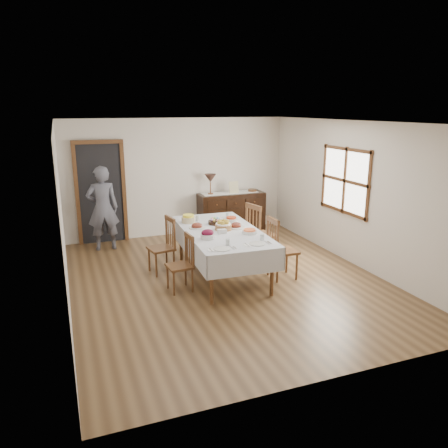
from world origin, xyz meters
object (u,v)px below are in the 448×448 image
object	(u,v)px
chair_left_near	(182,263)
person	(103,206)
table_lamp	(210,179)
chair_left_far	(164,245)
dining_table	(222,236)
chair_right_near	(280,248)
chair_right_far	(259,232)
sideboard	(231,212)

from	to	relation	value
chair_left_near	person	xyz separation A→B (m)	(-0.94, 2.56, 0.45)
table_lamp	chair_left_far	bearing A→B (deg)	-127.87
dining_table	chair_right_near	distance (m)	1.00
chair_left_far	chair_right_far	bearing A→B (deg)	77.46
dining_table	chair_left_near	bearing A→B (deg)	-154.36
chair_left_near	table_lamp	bearing A→B (deg)	148.54
table_lamp	chair_right_near	bearing A→B (deg)	-85.96
chair_right_far	table_lamp	distance (m)	2.21
chair_left_far	person	distance (m)	1.93
chair_right_near	table_lamp	xyz separation A→B (m)	(-0.21, 2.97, 0.73)
chair_left_near	chair_right_near	size ratio (longest dim) A/B	0.85
chair_right_near	chair_right_far	xyz separation A→B (m)	(0.03, 0.88, 0.03)
dining_table	table_lamp	size ratio (longest dim) A/B	5.32
chair_left_near	sideboard	size ratio (longest dim) A/B	0.60
dining_table	chair_right_near	size ratio (longest dim) A/B	2.30
sideboard	person	world-z (taller)	person
person	table_lamp	distance (m)	2.44
chair_right_far	table_lamp	size ratio (longest dim) A/B	2.43
chair_right_near	sideboard	world-z (taller)	chair_right_near
chair_left_near	sideboard	distance (m)	3.47
chair_right_near	table_lamp	distance (m)	3.06
chair_left_far	sideboard	bearing A→B (deg)	124.17
chair_left_far	person	xyz separation A→B (m)	(-0.84, 1.68, 0.42)
person	chair_left_far	bearing A→B (deg)	116.57
chair_right_near	chair_left_far	bearing A→B (deg)	62.21
chair_left_near	sideboard	world-z (taller)	sideboard
chair_right_near	chair_left_near	bearing A→B (deg)	88.05
chair_left_near	chair_right_far	size ratio (longest dim) A/B	0.81
chair_left_far	sideboard	distance (m)	2.86
sideboard	person	xyz separation A→B (m)	(-2.90, -0.30, 0.45)
dining_table	chair_left_near	xyz separation A→B (m)	(-0.78, -0.33, -0.27)
person	chair_right_near	bearing A→B (deg)	134.43
chair_right_near	table_lamp	world-z (taller)	table_lamp
chair_right_far	sideboard	xyz separation A→B (m)	(0.26, 2.07, -0.10)
chair_left_near	chair_left_far	bearing A→B (deg)	-178.56
chair_right_near	chair_right_far	distance (m)	0.89
chair_right_far	chair_left_far	bearing A→B (deg)	73.54
dining_table	chair_right_far	xyz separation A→B (m)	(0.92, 0.46, -0.16)
person	dining_table	bearing A→B (deg)	127.54
person	table_lamp	world-z (taller)	person
chair_left_near	chair_right_far	bearing A→B (deg)	110.48
dining_table	table_lamp	distance (m)	2.69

